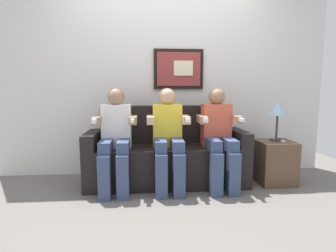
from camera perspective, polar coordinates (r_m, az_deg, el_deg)
name	(u,v)px	position (r m, az deg, el deg)	size (l,w,h in m)	color
ground_plane	(169,193)	(2.97, 0.25, -13.93)	(5.50, 5.50, 0.00)	#66605B
back_wall_assembly	(164,73)	(3.52, -0.76, 11.10)	(4.23, 0.10, 2.60)	silver
couch	(167,157)	(3.18, -0.27, -6.52)	(1.83, 0.58, 0.90)	black
person_on_left	(116,135)	(2.96, -10.99, -1.90)	(0.46, 0.56, 1.11)	white
person_in_middle	(168,134)	(2.96, -0.01, -1.79)	(0.46, 0.56, 1.11)	yellow
person_on_right	(219,134)	(3.05, 10.63, -1.61)	(0.46, 0.56, 1.11)	#D8593F
side_table_right	(275,162)	(3.43, 21.59, -7.07)	(0.40, 0.40, 0.50)	brown
table_lamp	(278,110)	(3.37, 22.17, 3.14)	(0.22, 0.22, 0.46)	#333338
spare_remote_on_table	(281,141)	(3.38, 22.80, -2.85)	(0.04, 0.13, 0.02)	white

